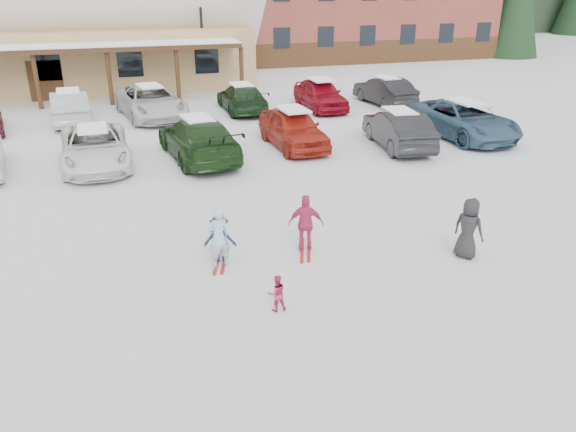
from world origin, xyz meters
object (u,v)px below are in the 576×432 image
object	(u,v)px
parked_car_3	(198,139)
parked_car_6	(463,120)
day_lodge	(9,21)
toddler_red	(277,293)
bystander_dark	(469,228)
parked_car_4	(293,128)
parked_car_12	(320,94)
parked_car_10	(151,102)
parked_car_11	(242,98)
parked_car_2	(95,147)
parked_car_13	(385,91)
adult_skier	(218,238)
parked_car_5	(398,129)
lamp_post	(201,24)
child_magenta	(306,223)
child_navy	(220,239)
parked_car_9	(70,107)

from	to	relation	value
parked_car_3	parked_car_6	distance (m)	11.33
day_lodge	toddler_red	bearing A→B (deg)	-74.23
day_lodge	bystander_dark	bearing A→B (deg)	-64.74
parked_car_4	parked_car_12	size ratio (longest dim) A/B	1.00
bystander_dark	parked_car_6	distance (m)	11.74
parked_car_3	parked_car_10	distance (m)	7.61
parked_car_3	parked_car_11	xyz separation A→B (m)	(3.37, 7.57, -0.10)
parked_car_2	parked_car_13	bearing A→B (deg)	22.19
adult_skier	parked_car_11	xyz separation A→B (m)	(4.24, 16.35, -0.07)
parked_car_3	parked_car_5	size ratio (longest dim) A/B	1.19
lamp_post	parked_car_3	distance (m)	14.94
parked_car_11	parked_car_6	bearing A→B (deg)	135.47
parked_car_11	parked_car_13	size ratio (longest dim) A/B	1.07
parked_car_3	lamp_post	bearing A→B (deg)	-106.73
bystander_dark	child_magenta	bearing A→B (deg)	37.89
parked_car_3	parked_car_11	size ratio (longest dim) A/B	1.14
toddler_red	parked_car_5	size ratio (longest dim) A/B	0.18
day_lodge	parked_car_11	world-z (taller)	day_lodge
parked_car_3	parked_car_6	bearing A→B (deg)	172.55
lamp_post	toddler_red	xyz separation A→B (m)	(-2.65, -25.44, -3.42)
parked_car_10	parked_car_11	distance (m)	4.56
parked_car_11	child_navy	bearing A→B (deg)	75.14
parked_car_10	parked_car_11	world-z (taller)	parked_car_10
day_lodge	parked_car_2	size ratio (longest dim) A/B	5.71
toddler_red	parked_car_12	bearing A→B (deg)	-112.93
adult_skier	parked_car_12	bearing A→B (deg)	-132.65
parked_car_4	parked_car_10	world-z (taller)	parked_car_10
toddler_red	parked_car_2	bearing A→B (deg)	-72.38
child_navy	parked_car_10	xyz separation A→B (m)	(-0.39, 16.05, 0.18)
parked_car_5	parked_car_11	size ratio (longest dim) A/B	0.96
adult_skier	parked_car_2	size ratio (longest dim) A/B	0.30
lamp_post	parked_car_12	distance (m)	9.43
toddler_red	child_navy	distance (m)	2.60
day_lodge	child_magenta	bearing A→B (deg)	-70.09
bystander_dark	parked_car_4	bearing A→B (deg)	-24.04
adult_skier	parked_car_9	xyz separation A→B (m)	(-4.03, 16.29, 0.01)
adult_skier	child_magenta	bearing A→B (deg)	170.33
adult_skier	parked_car_13	world-z (taller)	adult_skier
bystander_dark	parked_car_10	size ratio (longest dim) A/B	0.27
bystander_dark	parked_car_2	size ratio (longest dim) A/B	0.30
toddler_red	parked_car_13	distance (m)	21.21
parked_car_2	parked_car_4	bearing A→B (deg)	0.12
child_magenta	parked_car_2	size ratio (longest dim) A/B	0.29
lamp_post	parked_car_4	size ratio (longest dim) A/B	1.50
parked_car_2	parked_car_9	distance (m)	7.38
lamp_post	parked_car_11	size ratio (longest dim) A/B	1.43
parked_car_6	parked_car_12	bearing A→B (deg)	114.50
parked_car_4	bystander_dark	bearing A→B (deg)	-87.10
parked_car_3	parked_car_2	bearing A→B (deg)	-10.01
parked_car_4	parked_car_13	distance (m)	9.67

